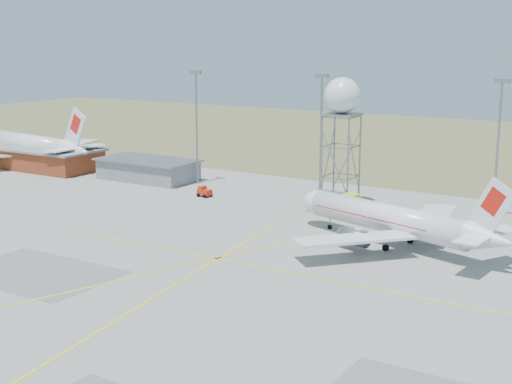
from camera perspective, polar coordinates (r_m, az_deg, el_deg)
The scene contains 12 objects.
ground at distance 61.44m, azimuth -15.17°, elevation -13.19°, with size 400.00×400.00×0.00m, color #959690.
grass_strip at distance 183.91m, azimuth 18.40°, elevation 3.39°, with size 400.00×120.00×0.03m, color brown.
building_orange at distance 154.86m, azimuth -17.63°, elevation 2.72°, with size 33.00×12.00×4.30m.
building_grey at distance 135.29m, azimuth -8.63°, elevation 1.79°, with size 19.00×10.00×3.90m.
mast_a at distance 129.25m, azimuth -4.79°, elevation 5.93°, with size 2.20×0.50×20.50m.
mast_b at distance 116.23m, azimuth 5.22°, elevation 5.24°, with size 2.20×0.50×20.50m.
mast_c at distance 106.82m, azimuth 18.81°, elevation 4.05°, with size 2.20×0.50×20.50m.
airliner_main at distance 92.49m, azimuth 10.75°, elevation -2.19°, with size 31.52×29.86×10.91m.
airliner_far at distance 158.21m, azimuth -17.68°, elevation 3.59°, with size 38.43×37.01×13.09m.
radar_tower at distance 111.64m, azimuth 6.84°, elevation 4.56°, with size 5.59×5.59×20.24m.
fire_truck at distance 108.51m, azimuth 6.25°, elevation -0.90°, with size 8.44×3.94×3.28m.
baggage_tug at distance 119.84m, azimuth -4.15°, elevation -0.06°, with size 2.44×2.05×1.77m.
Camera 1 is at (41.45, -37.31, 25.77)m, focal length 50.00 mm.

